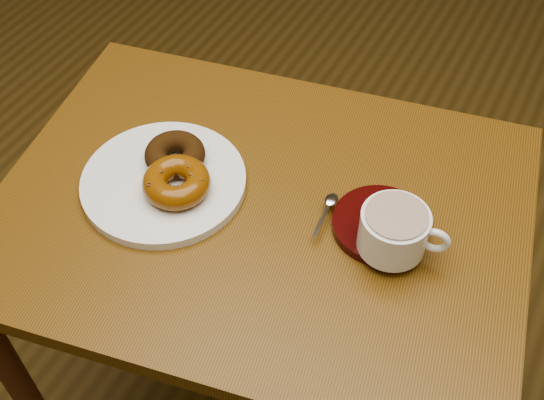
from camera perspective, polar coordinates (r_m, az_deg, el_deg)
The scene contains 7 objects.
cafe_table at distance 1.12m, azimuth -0.91°, elevation -4.29°, with size 0.89×0.73×0.74m.
donut_plate at distance 1.06m, azimuth -9.04°, elevation 1.54°, with size 0.25×0.25×0.02m, color white.
donut_cinnamon at distance 1.06m, azimuth -8.12°, elevation 3.80°, with size 0.09×0.09×0.03m, color #38200B.
donut_caramel at distance 1.02m, azimuth -7.99°, elevation 1.50°, with size 0.11×0.11×0.04m.
saucer at distance 1.00m, azimuth 9.08°, elevation -2.04°, with size 0.14×0.14×0.02m, color #310706.
coffee_cup at distance 0.95m, azimuth 10.24°, elevation -2.52°, with size 0.13×0.10×0.07m.
teaspoon at distance 1.01m, azimuth 4.83°, elevation -0.29°, with size 0.02×0.09×0.01m.
Camera 1 is at (0.13, -0.34, 1.52)m, focal length 45.00 mm.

